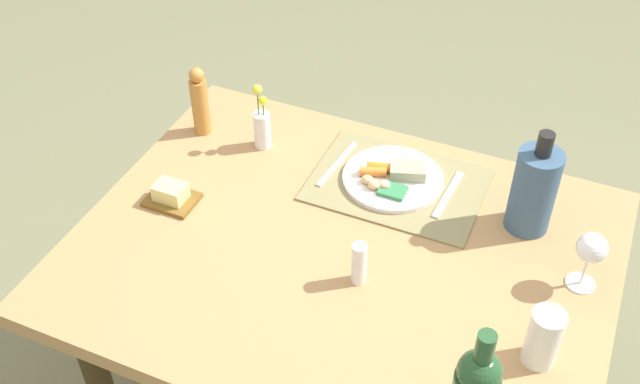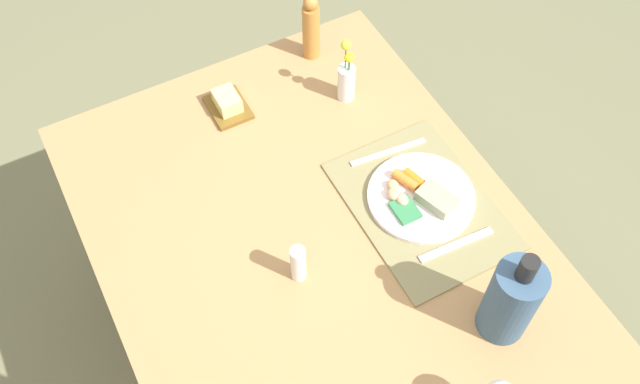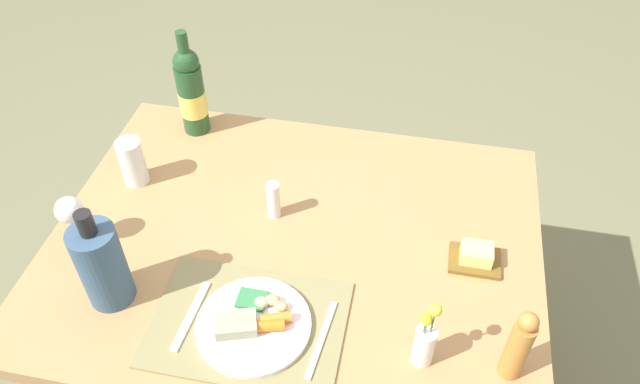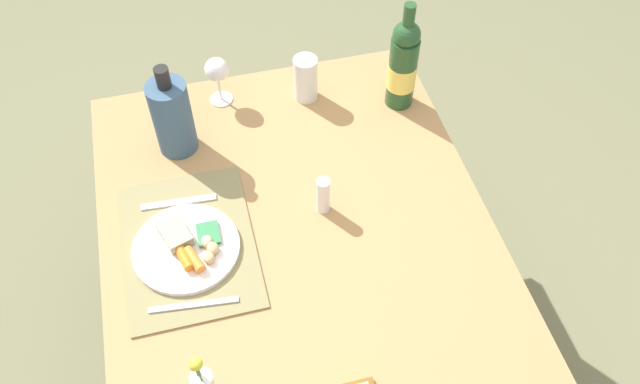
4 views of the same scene
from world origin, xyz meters
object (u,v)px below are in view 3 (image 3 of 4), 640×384
water_tumbler (133,164)px  pepper_mill (518,346)px  knife (322,339)px  butter_dish (476,257)px  dining_table (295,260)px  salt_shaker (274,200)px  dinner_plate (253,323)px  wine_bottle (191,92)px  flower_vase (425,341)px  fork (191,316)px  cooler_bottle (102,264)px  wine_glass (70,212)px

water_tumbler → pepper_mill: bearing=-21.6°
knife → butter_dish: 0.46m
dining_table → salt_shaker: salt_shaker is taller
knife → salt_shaker: (-0.21, 0.37, 0.05)m
dinner_plate → wine_bottle: bearing=119.1°
dinner_plate → pepper_mill: bearing=0.2°
flower_vase → water_tumbler: 0.96m
butter_dish → water_tumbler: (-0.97, 0.12, 0.04)m
dinner_plate → salt_shaker: (-0.04, 0.36, 0.04)m
flower_vase → fork: bearing=179.8°
pepper_mill → water_tumbler: size_ratio=1.48×
fork → pepper_mill: size_ratio=0.94×
dining_table → knife: knife is taller
cooler_bottle → wine_bottle: bearing=91.7°
dining_table → fork: (-0.18, -0.29, 0.09)m
wine_bottle → water_tumbler: 0.29m
pepper_mill → knife: bearing=-179.1°
wine_glass → butter_dish: wine_glass is taller
dining_table → wine_bottle: wine_bottle is taller
water_tumbler → cooler_bottle: bearing=-74.5°
wine_glass → water_tumbler: wine_glass is taller
knife → water_tumbler: (-0.63, 0.42, 0.05)m
flower_vase → salt_shaker: 0.57m
dinner_plate → fork: size_ratio=1.36×
wine_glass → butter_dish: size_ratio=1.19×
dining_table → pepper_mill: 0.64m
dining_table → salt_shaker: size_ratio=11.38×
flower_vase → salt_shaker: (-0.43, 0.37, -0.02)m
dinner_plate → knife: size_ratio=1.27×
dining_table → flower_vase: bearing=-38.7°
wine_glass → butter_dish: bearing=7.4°
wine_bottle → cooler_bottle: bearing=-88.3°
wine_bottle → dinner_plate: bearing=-60.9°
wine_glass → wine_bottle: bearing=75.0°
fork → butter_dish: bearing=28.5°
dining_table → wine_glass: wine_glass is taller
pepper_mill → cooler_bottle: (-0.94, 0.02, 0.02)m
flower_vase → wine_glass: 0.93m
wine_glass → water_tumbler: bearing=79.1°
dinner_plate → pepper_mill: 0.59m
wine_bottle → cooler_bottle: 0.67m
water_tumbler → wine_bottle: bearing=71.3°
cooler_bottle → wine_glass: 0.22m
knife → dining_table: bearing=120.6°
salt_shaker → wine_bottle: bearing=136.4°
dining_table → butter_dish: bearing=2.2°
flower_vase → pepper_mill: (0.19, 0.01, 0.03)m
cooler_bottle → salt_shaker: (0.32, 0.34, -0.06)m
dining_table → knife: size_ratio=6.10×
dining_table → flower_vase: flower_vase is taller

